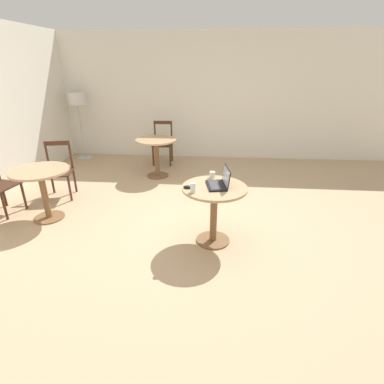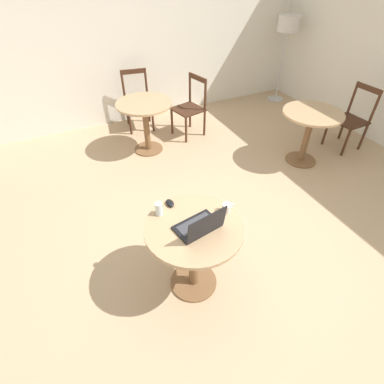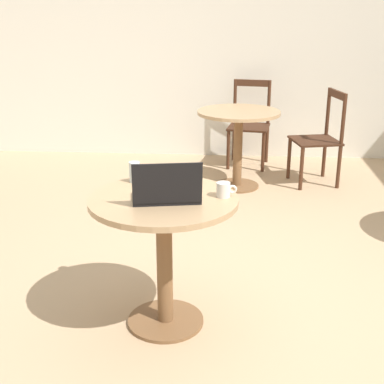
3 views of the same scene
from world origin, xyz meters
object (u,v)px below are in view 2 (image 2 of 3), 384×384
(cafe_table_near, at_px, (194,242))
(drinking_glass, at_px, (159,209))
(laptop, at_px, (200,226))
(mug, at_px, (227,208))
(cafe_table_mid, at_px, (310,125))
(chair_far_right, at_px, (190,108))
(floor_lamp, at_px, (288,29))
(cafe_table_far, at_px, (145,115))
(mouse, at_px, (170,203))
(chair_mid_right, at_px, (352,119))
(chair_far_back, at_px, (138,101))

(cafe_table_near, bearing_deg, drinking_glass, 128.49)
(laptop, relative_size, mug, 3.55)
(cafe_table_mid, xyz_separation_m, chair_far_right, (-1.07, 1.40, -0.12))
(floor_lamp, distance_m, drinking_glass, 4.52)
(cafe_table_far, bearing_deg, drinking_glass, -105.48)
(floor_lamp, height_order, mouse, floor_lamp)
(chair_mid_right, relative_size, mouse, 9.01)
(chair_far_right, height_order, laptop, laptop)
(chair_far_right, bearing_deg, cafe_table_far, -167.25)
(cafe_table_near, bearing_deg, mug, 6.35)
(laptop, distance_m, drinking_glass, 0.36)
(chair_mid_right, height_order, chair_far_back, same)
(cafe_table_far, bearing_deg, mug, -92.29)
(chair_far_back, xyz_separation_m, mouse, (-0.59, -2.83, 0.31))
(chair_far_back, xyz_separation_m, mug, (-0.22, -3.10, 0.33))
(cafe_table_far, xyz_separation_m, floor_lamp, (2.91, 0.70, 0.70))
(cafe_table_far, relative_size, mug, 7.32)
(floor_lamp, bearing_deg, cafe_table_near, -137.18)
(cafe_table_far, bearing_deg, chair_far_right, 12.75)
(floor_lamp, distance_m, mug, 4.29)
(floor_lamp, bearing_deg, mug, -134.71)
(cafe_table_near, bearing_deg, chair_far_back, 80.49)
(floor_lamp, bearing_deg, drinking_glass, -141.05)
(chair_far_back, distance_m, floor_lamp, 2.90)
(drinking_glass, bearing_deg, cafe_table_mid, 20.20)
(cafe_table_near, bearing_deg, floor_lamp, 42.82)
(floor_lamp, height_order, laptop, floor_lamp)
(mouse, bearing_deg, mug, -35.90)
(chair_mid_right, height_order, chair_far_right, same)
(cafe_table_near, height_order, floor_lamp, floor_lamp)
(mug, bearing_deg, cafe_table_far, 87.71)
(chair_mid_right, height_order, mug, chair_mid_right)
(chair_far_back, bearing_deg, cafe_table_near, -99.51)
(laptop, bearing_deg, floor_lamp, 43.53)
(cafe_table_mid, height_order, laptop, laptop)
(mug, distance_m, drinking_glass, 0.54)
(chair_far_right, distance_m, floor_lamp, 2.33)
(mug, bearing_deg, chair_far_right, 70.76)
(chair_far_right, xyz_separation_m, mug, (-0.88, -2.51, 0.33))
(laptop, relative_size, mouse, 3.74)
(floor_lamp, bearing_deg, mouse, -140.77)
(cafe_table_mid, distance_m, laptop, 2.54)
(cafe_table_near, distance_m, mug, 0.38)
(chair_far_back, distance_m, mug, 3.13)
(chair_far_back, bearing_deg, chair_mid_right, -37.19)
(cafe_table_far, height_order, drinking_glass, drinking_glass)
(cafe_table_mid, xyz_separation_m, chair_mid_right, (0.85, 0.04, -0.12))
(mouse, bearing_deg, cafe_table_mid, 19.66)
(cafe_table_near, relative_size, mug, 7.32)
(cafe_table_far, relative_size, laptop, 2.06)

